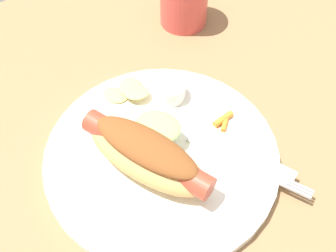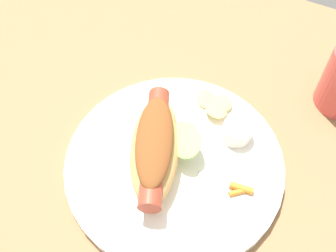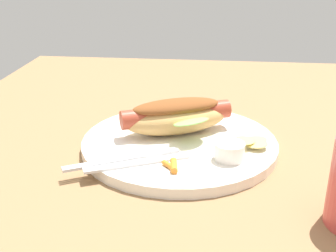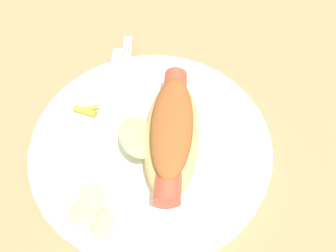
{
  "view_description": "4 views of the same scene",
  "coord_description": "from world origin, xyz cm",
  "views": [
    {
      "loc": [
        17.35,
        25.44,
        47.75
      ],
      "look_at": [
        0.7,
        -1.22,
        6.08
      ],
      "focal_mm": 45.42,
      "sensor_mm": 36.0,
      "label": 1
    },
    {
      "loc": [
        -10.23,
        25.24,
        51.54
      ],
      "look_at": [
        3.88,
        -2.59,
        6.51
      ],
      "focal_mm": 44.07,
      "sensor_mm": 36.0,
      "label": 2
    },
    {
      "loc": [
        -60.3,
        -5.72,
        29.85
      ],
      "look_at": [
        0.95,
        0.94,
        4.19
      ],
      "focal_mm": 46.48,
      "sensor_mm": 36.0,
      "label": 3
    },
    {
      "loc": [
        15.36,
        -21.82,
        41.83
      ],
      "look_at": [
        3.64,
        0.75,
        4.35
      ],
      "focal_mm": 39.93,
      "sensor_mm": 36.0,
      "label": 4
    }
  ],
  "objects": [
    {
      "name": "ground_plane",
      "position": [
        0.0,
        0.0,
        -0.9
      ],
      "size": [
        120.0,
        90.0,
        1.8
      ],
      "primitive_type": "cube",
      "color": "olive"
    },
    {
      "name": "sauce_ramekin",
      "position": [
        -4.19,
        -8.41,
        2.85
      ],
      "size": [
        4.27,
        4.27,
        2.51
      ],
      "primitive_type": "cylinder",
      "color": "white",
      "rests_on": "plate"
    },
    {
      "name": "carrot_garnish",
      "position": [
        -7.83,
        -0.65,
        2.04
      ],
      "size": [
        3.27,
        2.27,
        0.94
      ],
      "color": "orange",
      "rests_on": "plate"
    },
    {
      "name": "knife",
      "position": [
        -7.11,
        4.38,
        1.78
      ],
      "size": [
        7.55,
        14.29,
        0.36
      ],
      "primitive_type": "cube",
      "rotation": [
        0.0,
        0.0,
        2.0
      ],
      "color": "silver",
      "rests_on": "plate"
    },
    {
      "name": "hot_dog",
      "position": [
        4.5,
        0.32,
        4.53
      ],
      "size": [
        13.28,
        18.17,
        5.65
      ],
      "rotation": [
        0.0,
        0.0,
        1.98
      ],
      "color": "tan",
      "rests_on": "plate"
    },
    {
      "name": "plate",
      "position": [
        1.96,
        -0.76,
        0.8
      ],
      "size": [
        30.6,
        30.6,
        1.6
      ],
      "primitive_type": "cylinder",
      "color": "white",
      "rests_on": "ground_plane"
    },
    {
      "name": "chips_pile",
      "position": [
        0.62,
        -11.99,
        2.31
      ],
      "size": [
        7.27,
        6.55,
        1.66
      ],
      "color": "#DAC363",
      "rests_on": "plate"
    },
    {
      "name": "fork",
      "position": [
        -6.1,
        6.34,
        1.8
      ],
      "size": [
        9.03,
        15.64,
        0.4
      ],
      "rotation": [
        0.0,
        0.0,
        2.06
      ],
      "color": "silver",
      "rests_on": "plate"
    }
  ]
}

